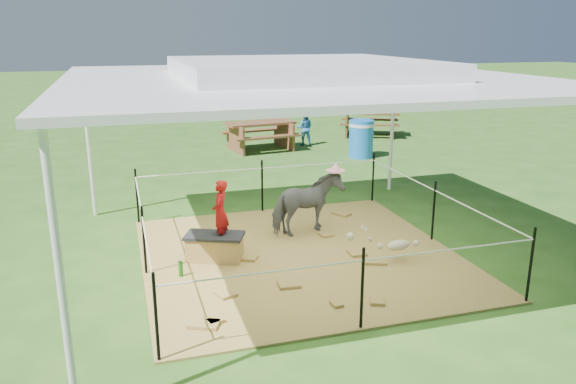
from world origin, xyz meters
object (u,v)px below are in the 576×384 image
object	(u,v)px
woman	(220,206)
green_bottle	(181,269)
straw_bale	(215,248)
picnic_table_near	(260,136)
pony	(307,204)
picnic_table_far	(370,124)
foal	(399,243)
distant_person	(305,128)
trash_barrel	(361,139)

from	to	relation	value
woman	green_bottle	bearing A→B (deg)	-32.27
straw_bale	picnic_table_near	bearing A→B (deg)	71.11
green_bottle	picnic_table_near	size ratio (longest dim) A/B	0.11
woman	pony	xyz separation A→B (m)	(1.56, 0.66, -0.32)
pony	picnic_table_near	world-z (taller)	pony
picnic_table_far	pony	bearing A→B (deg)	-96.16
straw_bale	pony	xyz separation A→B (m)	(1.66, 0.66, 0.33)
picnic_table_near	foal	bearing A→B (deg)	-98.52
straw_bale	woman	xyz separation A→B (m)	(0.10, 0.00, 0.65)
straw_bale	woman	distance (m)	0.66
pony	green_bottle	bearing A→B (deg)	99.28
distant_person	pony	bearing A→B (deg)	92.33
pony	picnic_table_far	world-z (taller)	pony
picnic_table_near	picnic_table_far	distance (m)	4.12
trash_barrel	distant_person	size ratio (longest dim) A/B	0.99
foal	picnic_table_far	bearing A→B (deg)	58.61
green_bottle	picnic_table_far	world-z (taller)	picnic_table_far
straw_bale	foal	distance (m)	2.69
pony	distant_person	xyz separation A→B (m)	(2.41, 7.31, -0.03)
pony	picnic_table_near	bearing A→B (deg)	-25.35
picnic_table_far	distant_person	xyz separation A→B (m)	(-2.52, -0.89, 0.12)
distant_person	woman	bearing A→B (deg)	84.13
woman	picnic_table_near	distance (m)	8.11
pony	foal	world-z (taller)	pony
pony	picnic_table_far	bearing A→B (deg)	-48.44
woman	green_bottle	xyz separation A→B (m)	(-0.65, -0.45, -0.71)
pony	trash_barrel	size ratio (longest dim) A/B	1.19
foal	picnic_table_far	world-z (taller)	picnic_table_far
straw_bale	distant_person	bearing A→B (deg)	62.99
foal	trash_barrel	xyz separation A→B (m)	(2.41, 6.75, 0.21)
green_bottle	picnic_table_near	xyz separation A→B (m)	(3.18, 8.14, 0.26)
straw_bale	distant_person	xyz separation A→B (m)	(4.06, 7.97, 0.30)
straw_bale	picnic_table_far	bearing A→B (deg)	53.39
foal	picnic_table_near	world-z (taller)	picnic_table_near
woman	distant_person	xyz separation A→B (m)	(3.96, 7.97, -0.35)
straw_bale	pony	world-z (taller)	pony
green_bottle	foal	xyz separation A→B (m)	(3.12, -0.36, 0.16)
straw_bale	trash_barrel	distance (m)	7.75
green_bottle	trash_barrel	size ratio (longest dim) A/B	0.22
straw_bale	green_bottle	size ratio (longest dim) A/B	3.60
trash_barrel	picnic_table_far	xyz separation A→B (m)	(1.61, 2.92, -0.11)
picnic_table_far	straw_bale	bearing A→B (deg)	-101.77
pony	distant_person	size ratio (longest dim) A/B	1.18
foal	green_bottle	bearing A→B (deg)	164.52
green_bottle	trash_barrel	distance (m)	8.45
straw_bale	green_bottle	bearing A→B (deg)	-140.71
woman	distant_person	world-z (taller)	woman
trash_barrel	foal	bearing A→B (deg)	-109.64
woman	pony	world-z (taller)	woman
straw_bale	pony	distance (m)	1.81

